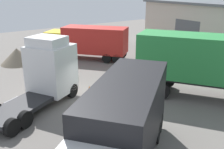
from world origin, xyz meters
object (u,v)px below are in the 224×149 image
object	(u,v)px
container_trailer_green	(224,61)
box_truck_yellow	(87,41)
box_truck_white	(122,126)
gravel_pile	(17,56)
tractor_unit_white	(47,72)
traffic_cone	(89,90)

from	to	relation	value
container_trailer_green	box_truck_yellow	bearing A→B (deg)	154.15
box_truck_yellow	box_truck_white	distance (m)	17.15
container_trailer_green	gravel_pile	distance (m)	18.01
tractor_unit_white	traffic_cone	bearing A→B (deg)	-40.69
box_truck_yellow	gravel_pile	bearing A→B (deg)	31.43
box_truck_white	traffic_cone	distance (m)	8.33
box_truck_yellow	box_truck_white	xyz separation A→B (m)	(15.47, -7.39, 0.18)
tractor_unit_white	box_truck_white	bearing A→B (deg)	-120.76
container_trailer_green	box_truck_yellow	world-z (taller)	container_trailer_green
gravel_pile	box_truck_white	bearing A→B (deg)	-3.37
tractor_unit_white	box_truck_white	distance (m)	8.15
box_truck_white	tractor_unit_white	bearing A→B (deg)	-129.47
tractor_unit_white	box_truck_yellow	world-z (taller)	tractor_unit_white
box_truck_white	gravel_pile	world-z (taller)	box_truck_white
box_truck_white	gravel_pile	distance (m)	17.76
box_truck_white	traffic_cone	size ratio (longest dim) A/B	14.73
box_truck_yellow	gravel_pile	world-z (taller)	box_truck_yellow
tractor_unit_white	gravel_pile	xyz separation A→B (m)	(-9.54, 0.82, -1.19)
traffic_cone	container_trailer_green	bearing A→B (deg)	47.11
box_truck_white	traffic_cone	xyz separation A→B (m)	(-7.59, 2.96, -1.76)
box_truck_yellow	traffic_cone	distance (m)	9.18
box_truck_white	traffic_cone	world-z (taller)	box_truck_white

